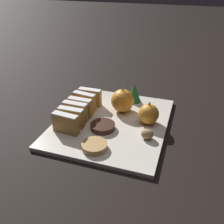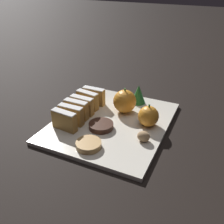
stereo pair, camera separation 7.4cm
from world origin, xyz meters
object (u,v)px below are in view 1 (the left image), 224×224
(orange_far, at_px, (149,114))
(chocolate_cookie, at_px, (103,126))
(orange_near, at_px, (122,101))
(walnut, at_px, (147,134))

(orange_far, height_order, chocolate_cookie, orange_far)
(orange_near, height_order, walnut, orange_near)
(orange_near, relative_size, chocolate_cookie, 1.15)
(orange_near, distance_m, walnut, 0.17)
(orange_far, bearing_deg, walnut, -80.63)
(orange_far, bearing_deg, orange_near, 153.86)
(orange_near, xyz_separation_m, chocolate_cookie, (-0.02, -0.12, -0.03))
(orange_near, xyz_separation_m, walnut, (0.11, -0.12, -0.02))
(chocolate_cookie, bearing_deg, walnut, -3.12)
(orange_far, xyz_separation_m, walnut, (0.01, -0.08, -0.02))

